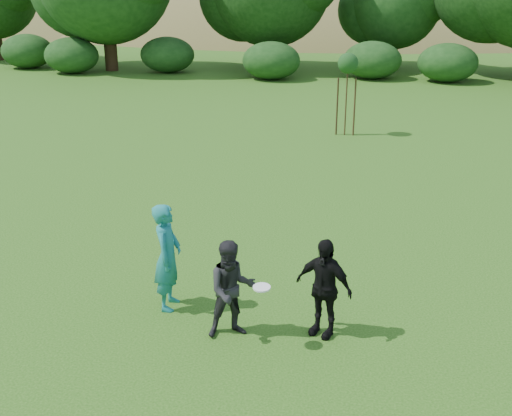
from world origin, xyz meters
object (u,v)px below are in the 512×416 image
(player_black, at_px, (324,287))
(sapling, at_px, (348,66))
(player_grey, at_px, (232,289))
(player_teal, at_px, (168,257))

(player_black, relative_size, sapling, 0.58)
(player_grey, height_order, sapling, sapling)
(player_teal, bearing_deg, player_black, -101.79)
(player_teal, relative_size, sapling, 0.66)
(player_teal, xyz_separation_m, player_grey, (1.26, -0.70, -0.13))
(player_teal, distance_m, player_black, 2.70)
(player_grey, relative_size, player_black, 0.98)
(player_teal, distance_m, sapling, 13.25)
(player_teal, xyz_separation_m, player_black, (2.67, -0.40, -0.12))
(player_black, bearing_deg, player_grey, -144.84)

